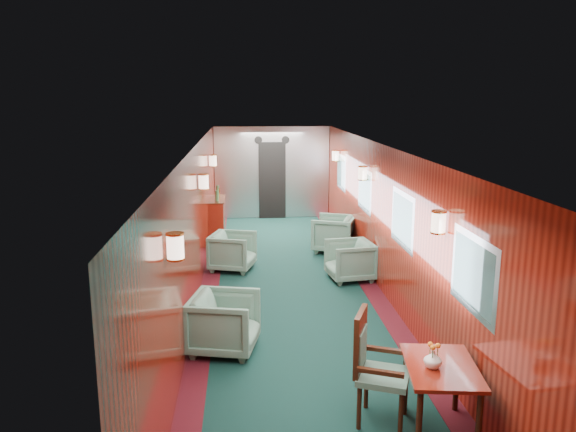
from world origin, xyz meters
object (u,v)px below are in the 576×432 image
object	(u,v)px
side_chair	(373,363)
armchair_right_far	(334,234)
credenza	(217,220)
armchair_left_far	(233,251)
armchair_right_near	(350,260)
armchair_left_near	(225,323)
dining_table	(441,376)

from	to	relation	value
side_chair	armchair_right_far	size ratio (longest dim) A/B	1.37
credenza	armchair_left_far	world-z (taller)	credenza
armchair_right_near	armchair_right_far	bearing A→B (deg)	171.61
credenza	armchair_left_far	xyz separation A→B (m)	(0.37, -2.09, -0.14)
armchair_left_far	armchair_right_far	bearing A→B (deg)	-46.26
side_chair	armchair_right_near	size ratio (longest dim) A/B	1.49
armchair_left_far	armchair_left_near	bearing A→B (deg)	-164.71
side_chair	armchair_left_far	xyz separation A→B (m)	(-1.45, 5.06, -0.26)
side_chair	dining_table	bearing A→B (deg)	-2.08
armchair_right_near	armchair_right_far	world-z (taller)	armchair_right_far
armchair_left_far	armchair_right_far	distance (m)	2.33
armchair_right_near	armchair_right_far	xyz separation A→B (m)	(0.01, 1.82, 0.03)
side_chair	credenza	xyz separation A→B (m)	(-1.82, 7.15, -0.12)
dining_table	armchair_right_far	bearing A→B (deg)	97.37
side_chair	credenza	size ratio (longest dim) A/B	0.91
armchair_right_near	side_chair	bearing A→B (deg)	-15.85
credenza	armchair_right_near	distance (m)	3.73
armchair_left_near	armchair_right_far	bearing A→B (deg)	-13.05
armchair_left_near	armchair_right_near	xyz separation A→B (m)	(2.10, 2.64, -0.03)
dining_table	armchair_right_far	xyz separation A→B (m)	(0.03, 6.41, -0.21)
armchair_right_far	armchair_left_near	bearing A→B (deg)	-4.43
credenza	side_chair	bearing A→B (deg)	-75.70
armchair_left_near	armchair_left_far	bearing A→B (deg)	11.46
dining_table	armchair_right_near	bearing A→B (deg)	97.46
side_chair	armchair_left_far	world-z (taller)	side_chair
armchair_left_far	armchair_right_near	size ratio (longest dim) A/B	1.01
credenza	armchair_left_far	bearing A→B (deg)	-80.00
dining_table	armchair_right_far	distance (m)	6.41
armchair_right_near	armchair_left_far	bearing A→B (deg)	-117.77
dining_table	armchair_right_far	world-z (taller)	armchair_right_far
dining_table	armchair_left_far	size ratio (longest dim) A/B	1.31
dining_table	credenza	bearing A→B (deg)	115.59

